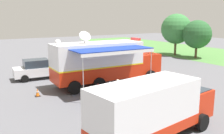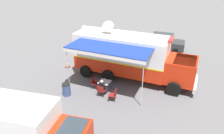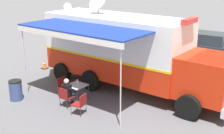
{
  "view_description": "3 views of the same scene",
  "coord_description": "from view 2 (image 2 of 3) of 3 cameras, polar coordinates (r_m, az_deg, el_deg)",
  "views": [
    {
      "loc": [
        17.13,
        -9.04,
        5.45
      ],
      "look_at": [
        0.72,
        0.92,
        1.56
      ],
      "focal_mm": 39.39,
      "sensor_mm": 36.0,
      "label": 1
    },
    {
      "loc": [
        14.64,
        5.25,
        8.32
      ],
      "look_at": [
        0.76,
        -0.44,
        1.06
      ],
      "focal_mm": 34.11,
      "sensor_mm": 36.0,
      "label": 2
    },
    {
      "loc": [
        11.82,
        8.53,
        5.6
      ],
      "look_at": [
        1.22,
        0.68,
        1.4
      ],
      "focal_mm": 49.41,
      "sensor_mm": 36.0,
      "label": 3
    }
  ],
  "objects": [
    {
      "name": "car_far_corner",
      "position": [
        23.31,
        13.62,
        6.48
      ],
      "size": [
        2.23,
        4.31,
        1.76
      ],
      "color": "#2D2D33",
      "rests_on": "ground"
    },
    {
      "name": "folding_table",
      "position": [
        15.31,
        -1.99,
        -4.14
      ],
      "size": [
        0.81,
        0.81,
        0.73
      ],
      "color": "silver",
      "rests_on": "ground"
    },
    {
      "name": "folding_chair_spare_by_truck",
      "position": [
        14.3,
        0.48,
        -7.26
      ],
      "size": [
        0.56,
        0.56,
        0.87
      ],
      "color": "maroon",
      "rests_on": "ground"
    },
    {
      "name": "folding_chair_at_table",
      "position": [
        14.74,
        -2.89,
        -6.19
      ],
      "size": [
        0.49,
        0.49,
        0.87
      ],
      "color": "maroon",
      "rests_on": "ground"
    },
    {
      "name": "lot_stripe",
      "position": [
        21.03,
        5.65,
        2.4
      ],
      "size": [
        0.2,
        4.8,
        0.01
      ],
      "primitive_type": "cube",
      "rotation": [
        0.0,
        0.0,
        -0.02
      ],
      "color": "silver",
      "rests_on": "ground"
    },
    {
      "name": "command_truck",
      "position": [
        16.55,
        4.76,
        3.07
      ],
      "size": [
        4.94,
        9.53,
        4.53
      ],
      "color": "red",
      "rests_on": "ground"
    },
    {
      "name": "ground_plane",
      "position": [
        17.63,
        2.27,
        -2.34
      ],
      "size": [
        100.0,
        100.0,
        0.0
      ],
      "primitive_type": "plane",
      "color": "#5B5B60"
    },
    {
      "name": "car_behind_truck",
      "position": [
        22.65,
        -1.89,
        6.64
      ],
      "size": [
        2.24,
        4.31,
        1.76
      ],
      "color": "silver",
      "rests_on": "ground"
    },
    {
      "name": "water_bottle",
      "position": [
        15.34,
        -1.93,
        -3.39
      ],
      "size": [
        0.07,
        0.07,
        0.22
      ],
      "color": "silver",
      "rests_on": "folding_table"
    },
    {
      "name": "folding_chair_beside_table",
      "position": [
        15.73,
        -4.78,
        -4.01
      ],
      "size": [
        0.49,
        0.49,
        0.87
      ],
      "color": "maroon",
      "rests_on": "ground"
    },
    {
      "name": "support_truck",
      "position": [
        11.46,
        -24.83,
        -14.24
      ],
      "size": [
        3.07,
        7.02,
        2.7
      ],
      "color": "white",
      "rests_on": "ground"
    },
    {
      "name": "traffic_cone",
      "position": [
        19.35,
        -11.9,
        0.68
      ],
      "size": [
        0.36,
        0.36,
        0.58
      ],
      "color": "black",
      "rests_on": "ground"
    },
    {
      "name": "trash_bin",
      "position": [
        15.23,
        -12.13,
        -5.89
      ],
      "size": [
        0.57,
        0.57,
        0.91
      ],
      "color": "#384C7F",
      "rests_on": "ground"
    },
    {
      "name": "seated_responder",
      "position": [
        14.81,
        -2.58,
        -5.38
      ],
      "size": [
        0.67,
        0.56,
        1.25
      ],
      "color": "black",
      "rests_on": "ground"
    }
  ]
}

